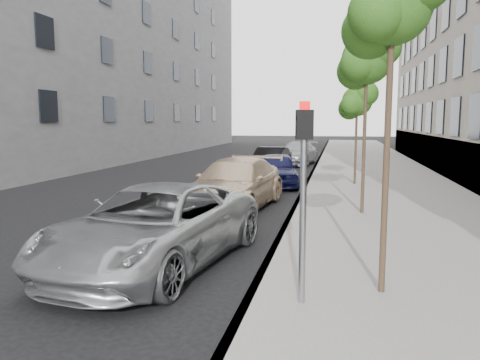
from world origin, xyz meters
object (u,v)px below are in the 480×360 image
(signal_pole, at_px, (303,179))
(sedan_rear, at_px, (297,153))
(tree_far, at_px, (358,101))
(suv, at_px, (235,184))
(tree_mid, at_px, (368,59))
(sedan_blue, at_px, (277,169))
(tree_near, at_px, (394,7))
(minivan, at_px, (155,226))
(sedan_black, at_px, (270,160))

(signal_pole, bearing_deg, sedan_rear, 83.24)
(tree_far, height_order, sedan_rear, tree_far)
(signal_pole, distance_m, suv, 8.42)
(tree_mid, xyz_separation_m, sedan_blue, (-3.33, 6.12, -3.83))
(sedan_blue, xyz_separation_m, sedan_rear, (0.00, 10.06, -0.00))
(suv, bearing_deg, sedan_rear, 93.99)
(sedan_blue, bearing_deg, tree_near, -84.62)
(tree_near, xyz_separation_m, tree_far, (0.00, 13.00, -0.87))
(tree_far, xyz_separation_m, signal_pole, (-1.24, -13.72, -1.63))
(minivan, bearing_deg, signal_pole, -20.29)
(sedan_blue, bearing_deg, tree_far, -2.92)
(sedan_blue, relative_size, sedan_black, 1.00)
(tree_far, xyz_separation_m, sedan_black, (-4.32, 4.47, -2.94))
(sedan_blue, bearing_deg, tree_mid, -70.87)
(suv, relative_size, sedan_black, 1.30)
(tree_far, relative_size, sedan_rear, 0.86)
(minivan, bearing_deg, sedan_black, 99.38)
(suv, bearing_deg, sedan_blue, 89.48)
(tree_near, xyz_separation_m, sedan_black, (-4.32, 17.47, -3.81))
(tree_mid, relative_size, sedan_black, 1.25)
(tree_far, distance_m, sedan_blue, 4.44)
(sedan_blue, bearing_deg, minivan, -103.80)
(tree_near, bearing_deg, sedan_black, 103.88)
(tree_far, bearing_deg, suv, -124.32)
(tree_near, xyz_separation_m, sedan_rear, (-3.33, 22.69, -3.78))
(tree_near, distance_m, suv, 8.99)
(sedan_blue, bearing_deg, sedan_rear, 80.62)
(signal_pole, distance_m, minivan, 3.64)
(signal_pole, xyz_separation_m, minivan, (-2.99, 1.68, -1.22))
(tree_far, height_order, sedan_blue, tree_far)
(suv, xyz_separation_m, sedan_black, (-0.32, 10.33, -0.10))
(suv, distance_m, sedan_blue, 5.52)
(tree_mid, bearing_deg, sedan_black, 111.48)
(tree_mid, height_order, signal_pole, tree_mid)
(tree_far, bearing_deg, sedan_black, 134.00)
(tree_mid, distance_m, signal_pole, 7.75)
(tree_near, bearing_deg, minivan, 167.18)
(tree_mid, relative_size, sedan_rear, 1.06)
(sedan_blue, distance_m, sedan_black, 4.95)
(signal_pole, bearing_deg, sedan_blue, 87.04)
(tree_mid, relative_size, sedan_blue, 1.24)
(tree_mid, bearing_deg, signal_pole, -99.74)
(tree_near, distance_m, signal_pole, 2.88)
(suv, distance_m, sedan_black, 10.33)
(tree_far, bearing_deg, sedan_rear, 108.96)
(sedan_rear, bearing_deg, suv, -84.67)
(tree_mid, distance_m, sedan_black, 12.41)
(sedan_black, xyz_separation_m, sedan_rear, (0.99, 5.21, 0.03))
(minivan, relative_size, sedan_rear, 1.13)
(tree_far, distance_m, minivan, 13.07)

